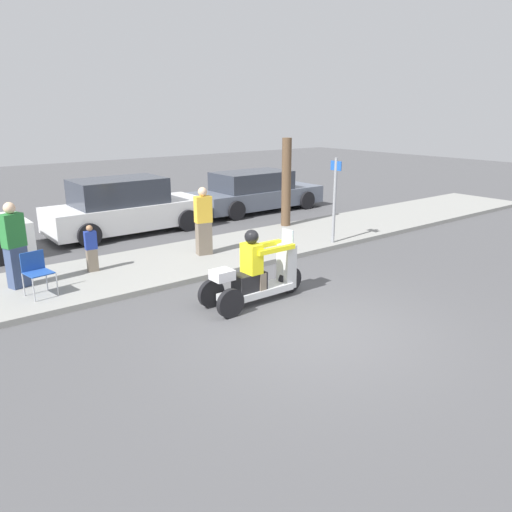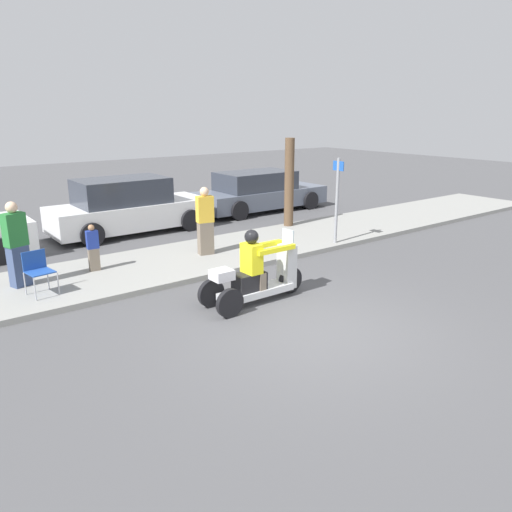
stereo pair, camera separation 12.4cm
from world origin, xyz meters
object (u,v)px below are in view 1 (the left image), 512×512
Objects in this scene: spectator_end_of_line at (203,222)px; street_sign at (335,197)px; motorcycle_trike at (256,276)px; spectator_by_tree at (15,247)px; tree_trunk at (286,183)px; parked_car_lot_right at (125,208)px; folding_chair_curbside at (36,269)px; parked_car_lot_left at (256,192)px; spectator_far_back at (91,249)px.

spectator_end_of_line is 3.49m from street_sign.
spectator_by_tree is at bearing 135.89° from motorcycle_trike.
tree_trunk is (7.75, 0.90, 0.48)m from spectator_by_tree.
tree_trunk is at bearing 81.15° from street_sign.
tree_trunk is (4.01, -2.50, 0.66)m from parked_car_lot_right.
folding_chair_curbside is (-3.94, -0.42, -0.28)m from spectator_end_of_line.
tree_trunk is (3.63, 1.17, 0.51)m from spectator_end_of_line.
parked_car_lot_right is (-5.07, -0.34, 0.08)m from parked_car_lot_left.
motorcycle_trike is at bearing -93.13° from parked_car_lot_right.
parked_car_lot_right is at bearing 42.34° from spectator_by_tree.
parked_car_lot_right is at bearing 48.94° from folding_chair_curbside.
spectator_end_of_line is 0.74× the size of street_sign.
spectator_far_back is 0.46× the size of street_sign.
tree_trunk reaches higher than street_sign.
parked_car_lot_right is at bearing 95.90° from spectator_end_of_line.
spectator_by_tree is 1.66× the size of spectator_far_back.
motorcycle_trike is 0.84× the size of tree_trunk.
tree_trunk reaches higher than motorcycle_trike.
motorcycle_trike is 2.13× the size of spectator_far_back.
street_sign reaches higher than motorcycle_trike.
spectator_by_tree is at bearing -156.98° from parked_car_lot_left.
street_sign reaches higher than parked_car_lot_right.
spectator_by_tree is 5.06m from parked_car_lot_right.
parked_car_lot_right is at bearing 86.87° from motorcycle_trike.
folding_chair_curbside is 9.70m from parked_car_lot_left.
tree_trunk is (7.57, 1.58, 0.79)m from folding_chair_curbside.
spectator_by_tree is 7.82m from tree_trunk.
parked_car_lot_right is (0.36, 6.67, 0.24)m from motorcycle_trike.
street_sign is (-1.42, -5.14, 0.65)m from parked_car_lot_left.
spectator_far_back is 8.16m from parked_car_lot_left.
spectator_by_tree is at bearing 169.33° from street_sign.
street_sign reaches higher than spectator_end_of_line.
spectator_far_back is 6.11m from street_sign.
parked_car_lot_left is at bearing 23.02° from spectator_by_tree.
spectator_by_tree is 1.04× the size of spectator_end_of_line.
parked_car_lot_right is 6.06m from street_sign.
tree_trunk is at bearing -31.98° from parked_car_lot_right.
spectator_by_tree reaches higher than parked_car_lot_right.
parked_car_lot_right is at bearing 148.02° from tree_trunk.
motorcycle_trike is 2.64× the size of folding_chair_curbside.
parked_car_lot_left is (8.64, 4.43, 0.05)m from folding_chair_curbside.
tree_trunk is (6.24, 0.81, 0.80)m from spectator_far_back.
motorcycle_trike is 4.51m from street_sign.
spectator_end_of_line is at bearing 76.09° from motorcycle_trike.
spectator_end_of_line is at bearing 6.04° from folding_chair_curbside.
folding_chair_curbside is at bearing -131.06° from parked_car_lot_right.
parked_car_lot_right is 1.77× the size of tree_trunk.
spectator_far_back is (-1.86, 3.36, 0.10)m from motorcycle_trike.
spectator_end_of_line reaches higher than spectator_far_back.
spectator_by_tree reaches higher than motorcycle_trike.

